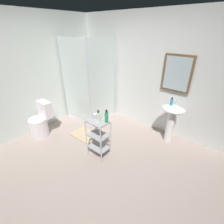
# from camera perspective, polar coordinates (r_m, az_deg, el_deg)

# --- Properties ---
(ground_plane) EXTENTS (4.20, 4.20, 0.02)m
(ground_plane) POSITION_cam_1_polar(r_m,az_deg,el_deg) (3.07, -7.52, -17.54)
(ground_plane) COLOR gray
(wall_back) EXTENTS (4.20, 0.14, 2.50)m
(wall_back) POSITION_cam_1_polar(r_m,az_deg,el_deg) (3.77, 12.44, 13.11)
(wall_back) COLOR silver
(wall_back) RESTS_ON ground_plane
(wall_left) EXTENTS (0.10, 4.20, 2.50)m
(wall_left) POSITION_cam_1_polar(r_m,az_deg,el_deg) (3.89, -28.47, 10.86)
(wall_left) COLOR silver
(wall_left) RESTS_ON ground_plane
(shower_stall) EXTENTS (0.92, 0.92, 2.00)m
(shower_stall) POSITION_cam_1_polar(r_m,az_deg,el_deg) (4.23, -7.59, 3.76)
(shower_stall) COLOR white
(shower_stall) RESTS_ON ground_plane
(pedestal_sink) EXTENTS (0.46, 0.37, 0.81)m
(pedestal_sink) POSITION_cam_1_polar(r_m,az_deg,el_deg) (3.44, 20.39, -1.54)
(pedestal_sink) COLOR white
(pedestal_sink) RESTS_ON ground_plane
(sink_faucet) EXTENTS (0.03, 0.03, 0.10)m
(sink_faucet) POSITION_cam_1_polar(r_m,az_deg,el_deg) (3.43, 21.86, 3.33)
(sink_faucet) COLOR silver
(sink_faucet) RESTS_ON pedestal_sink
(toilet) EXTENTS (0.37, 0.49, 0.76)m
(toilet) POSITION_cam_1_polar(r_m,az_deg,el_deg) (3.88, -23.97, -3.37)
(toilet) COLOR white
(toilet) RESTS_ON ground_plane
(storage_cart) EXTENTS (0.38, 0.28, 0.74)m
(storage_cart) POSITION_cam_1_polar(r_m,az_deg,el_deg) (2.94, -4.88, -8.36)
(storage_cart) COLOR silver
(storage_cart) RESTS_ON ground_plane
(hand_soap_bottle) EXTENTS (0.05, 0.05, 0.16)m
(hand_soap_bottle) POSITION_cam_1_polar(r_m,az_deg,el_deg) (3.35, 20.37, 3.40)
(hand_soap_bottle) COLOR #389ED1
(hand_soap_bottle) RESTS_ON pedestal_sink
(body_wash_bottle_green) EXTENTS (0.06, 0.06, 0.23)m
(body_wash_bottle_green) POSITION_cam_1_polar(r_m,az_deg,el_deg) (2.69, -1.96, -1.73)
(body_wash_bottle_green) COLOR #2D9D5C
(body_wash_bottle_green) RESTS_ON storage_cart
(lotion_bottle_white) EXTENTS (0.07, 0.07, 0.21)m
(lotion_bottle_white) POSITION_cam_1_polar(r_m,az_deg,el_deg) (2.72, -4.80, -1.66)
(lotion_bottle_white) COLOR white
(lotion_bottle_white) RESTS_ON storage_cart
(rinse_cup) EXTENTS (0.07, 0.07, 0.11)m
(rinse_cup) POSITION_cam_1_polar(r_m,az_deg,el_deg) (2.80, -6.03, -1.68)
(rinse_cup) COLOR silver
(rinse_cup) RESTS_ON storage_cart
(bath_mat) EXTENTS (0.60, 0.40, 0.02)m
(bath_mat) POSITION_cam_1_polar(r_m,az_deg,el_deg) (3.73, -9.62, -7.97)
(bath_mat) COLOR tan
(bath_mat) RESTS_ON ground_plane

